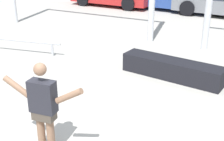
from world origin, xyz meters
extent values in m
plane|color=#B2ADA3|center=(0.00, 0.00, 0.00)|extent=(36.00, 36.00, 0.00)
cylinder|color=#8C664C|center=(-0.31, -0.52, 0.35)|extent=(0.12, 0.12, 0.70)
cylinder|color=#8C664C|center=(-0.13, -0.50, 0.35)|extent=(0.12, 0.12, 0.70)
cube|color=#4C4238|center=(-0.22, -0.51, 0.64)|extent=(0.37, 0.23, 0.15)
cube|color=#26262D|center=(-0.22, -0.51, 0.96)|extent=(0.43, 0.25, 0.51)
sphere|color=#8C664C|center=(-0.22, -0.51, 1.40)|extent=(0.19, 0.19, 0.19)
cylinder|color=#8C664C|center=(-0.67, -0.56, 1.05)|extent=(0.46, 0.15, 0.31)
cylinder|color=#8C664C|center=(0.23, -0.46, 1.05)|extent=(0.46, 0.15, 0.31)
cube|color=black|center=(0.67, 3.23, 0.23)|extent=(2.56, 0.88, 0.46)
cylinder|color=#B7BABF|center=(-4.12, 2.95, 0.38)|extent=(2.93, 0.60, 0.06)
cylinder|color=#B7BABF|center=(-2.93, 3.18, 0.19)|extent=(0.07, 0.07, 0.38)
cylinder|color=black|center=(-3.72, 10.29, 0.35)|extent=(0.70, 0.24, 0.69)
cylinder|color=black|center=(-0.95, 12.30, 0.34)|extent=(0.70, 0.27, 0.69)
cylinder|color=black|center=(-1.06, 10.66, 0.34)|extent=(0.70, 0.27, 0.69)
cylinder|color=black|center=(-3.86, 10.85, 0.34)|extent=(0.70, 0.27, 0.69)
cube|color=slate|center=(0.45, 11.23, 0.48)|extent=(4.16, 1.92, 0.59)
cylinder|color=black|center=(-0.76, 12.13, 0.34)|extent=(0.70, 0.26, 0.69)
cylinder|color=black|center=(-0.85, 10.47, 0.34)|extent=(0.70, 0.26, 0.69)
camera|label=1|loc=(2.62, -3.74, 3.08)|focal=50.00mm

